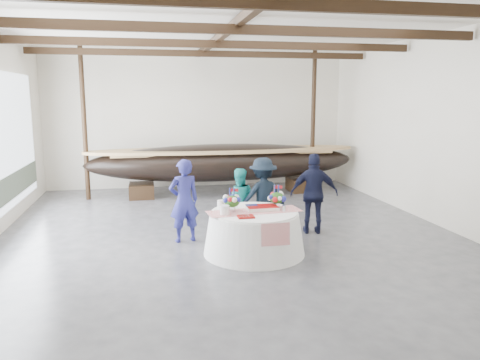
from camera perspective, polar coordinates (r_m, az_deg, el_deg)
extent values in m
cube|color=#3D3D42|center=(10.46, -1.28, -6.67)|extent=(10.00, 12.00, 0.01)
cube|color=silver|center=(15.97, -5.10, 7.30)|extent=(10.00, 0.02, 4.50)
cube|color=silver|center=(4.30, 12.67, -0.36)|extent=(10.00, 0.02, 4.50)
cube|color=silver|center=(11.97, 23.09, 5.62)|extent=(0.02, 12.00, 4.50)
cube|color=white|center=(10.12, -1.38, 18.53)|extent=(10.00, 12.00, 0.01)
cube|color=black|center=(6.71, 4.15, 20.69)|extent=(9.80, 0.12, 0.18)
cube|color=black|center=(9.11, -0.24, 17.88)|extent=(9.80, 0.12, 0.18)
cube|color=black|center=(11.56, -2.72, 16.21)|extent=(9.80, 0.12, 0.18)
cube|color=black|center=(14.03, -4.30, 15.11)|extent=(9.80, 0.12, 0.18)
cube|color=black|center=(10.11, -1.38, 17.85)|extent=(0.15, 11.76, 0.15)
cylinder|color=black|center=(14.40, -18.45, 6.53)|extent=(0.14, 0.14, 4.50)
cylinder|color=black|center=(15.22, 8.90, 7.08)|extent=(0.14, 0.14, 4.50)
cube|color=#596654|center=(11.52, -27.25, -1.62)|extent=(0.02, 7.00, 0.60)
cube|color=black|center=(14.54, -11.90, -1.25)|extent=(0.74, 0.95, 0.42)
cube|color=black|center=(15.33, 7.36, -0.54)|extent=(0.74, 0.95, 0.42)
ellipsoid|color=black|center=(14.60, -2.03, 2.15)|extent=(8.43, 1.69, 1.16)
cube|color=#9E7A4C|center=(14.56, -2.04, 3.38)|extent=(6.75, 1.11, 0.06)
cone|color=white|center=(9.14, 1.73, -6.50)|extent=(1.97, 1.97, 0.81)
cylinder|color=white|center=(9.03, 1.75, -3.96)|extent=(1.67, 1.67, 0.04)
cube|color=#B4121A|center=(9.02, 1.75, -3.82)|extent=(1.86, 0.72, 0.01)
cube|color=white|center=(9.14, 2.71, -3.44)|extent=(0.60, 0.40, 0.07)
cylinder|color=white|center=(8.74, -1.90, -3.69)|extent=(0.18, 0.18, 0.18)
cylinder|color=white|center=(9.20, -2.24, -3.02)|extent=(0.18, 0.18, 0.17)
cube|color=maroon|center=(8.57, 0.71, -4.49)|extent=(0.30, 0.24, 0.03)
cone|color=silver|center=(9.03, 5.35, -3.47)|extent=(0.09, 0.09, 0.12)
imported|color=navy|center=(9.84, -6.84, -2.52)|extent=(0.72, 0.55, 1.76)
imported|color=teal|center=(10.38, -0.16, -2.59)|extent=(0.76, 0.62, 1.47)
imported|color=black|center=(10.35, 2.80, -1.96)|extent=(1.19, 0.80, 1.71)
imported|color=black|center=(10.51, 9.03, -1.65)|extent=(1.13, 0.68, 1.80)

